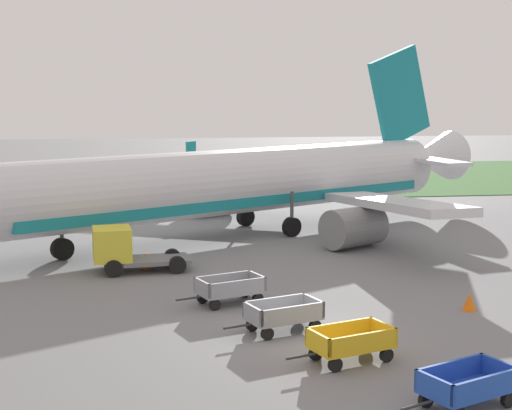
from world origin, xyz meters
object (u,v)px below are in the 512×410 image
Objects in this scene: airplane at (248,182)px; traffic_cone_near_plane at (153,259)px; baggage_cart_nearest at (467,386)px; service_truck_beside_carts at (123,249)px; traffic_cone_by_carts at (469,302)px; baggage_cart_fourth_in_row at (230,289)px; baggage_cart_third_in_row at (283,315)px; traffic_cone_mid_apron at (146,261)px; baggage_cart_second_in_row at (351,342)px.

airplane is 62.26× the size of traffic_cone_near_plane.
service_truck_beside_carts is (-9.40, 16.91, 0.50)m from baggage_cart_nearest.
baggage_cart_fourth_in_row is at bearing 166.02° from traffic_cone_by_carts.
baggage_cart_nearest is 7.99m from baggage_cart_third_in_row.
traffic_cone_by_carts is (6.24, -17.01, -2.71)m from airplane.
traffic_cone_mid_apron is at bearing 116.03° from baggage_cart_fourth_in_row.
traffic_cone_by_carts is (11.83, -9.71, 0.07)m from traffic_cone_near_plane.
baggage_cart_nearest is 4.91× the size of traffic_cone_mid_apron.
service_truck_beside_carts reaches higher than traffic_cone_near_plane.
baggage_cart_third_in_row is at bearing -65.81° from traffic_cone_mid_apron.
airplane is at bearing 86.15° from baggage_cart_third_in_row.
traffic_cone_mid_apron is at bearing 143.91° from traffic_cone_by_carts.
traffic_cone_mid_apron is (1.03, 0.66, -0.74)m from service_truck_beside_carts.
baggage_cart_fourth_in_row is at bearing -68.88° from traffic_cone_near_plane.
baggage_cart_nearest and baggage_cart_fourth_in_row have the same top height.
baggage_cart_nearest is at bearing -60.93° from service_truck_beside_carts.
baggage_cart_second_in_row is 15.66m from traffic_cone_near_plane.
airplane is at bearing 95.38° from baggage_cart_nearest.
traffic_cone_by_carts is (8.94, -2.23, -0.26)m from baggage_cart_fourth_in_row.
service_truck_beside_carts is at bearing -128.49° from airplane.
baggage_cart_nearest reaches higher than traffic_cone_near_plane.
baggage_cart_third_in_row is 12.09m from traffic_cone_near_plane.
service_truck_beside_carts reaches higher than baggage_cart_nearest.
airplane reaches higher than baggage_cart_nearest.
baggage_cart_fourth_in_row is 9.22m from traffic_cone_by_carts.
service_truck_beside_carts is at bearing 120.28° from baggage_cart_third_in_row.
baggage_cart_third_in_row is at bearing -93.85° from airplane.
baggage_cart_second_in_row is at bearing -65.47° from traffic_cone_mid_apron.
baggage_cart_fourth_in_row is at bearing -100.34° from airplane.
baggage_cart_third_in_row is at bearing -68.98° from traffic_cone_near_plane.
traffic_cone_mid_apron is 15.09m from traffic_cone_by_carts.
service_truck_beside_carts is at bearing 119.16° from baggage_cart_second_in_row.
baggage_cart_second_in_row is 4.97× the size of traffic_cone_mid_apron.
service_truck_beside_carts reaches higher than traffic_cone_mid_apron.
airplane reaches higher than traffic_cone_mid_apron.
baggage_cart_fourth_in_row reaches higher than traffic_cone_near_plane.
traffic_cone_near_plane is 0.90m from traffic_cone_mid_apron.
traffic_cone_by_carts is at bearing 38.91° from baggage_cart_second_in_row.
airplane is 11.38m from service_truck_beside_carts.
baggage_cart_third_in_row is 6.52× the size of traffic_cone_near_plane.
service_truck_beside_carts is (-7.27, 13.03, 0.50)m from baggage_cart_second_in_row.
airplane is 9.67× the size of baggage_cart_nearest.
traffic_cone_near_plane is 0.80× the size of traffic_cone_by_carts.
baggage_cart_second_in_row is 7.65m from traffic_cone_by_carts.
baggage_cart_second_in_row is 1.00× the size of baggage_cart_fourth_in_row.
baggage_cart_nearest is 4.42m from baggage_cart_second_in_row.
traffic_cone_near_plane is (-2.89, 7.48, -0.33)m from baggage_cart_fourth_in_row.
baggage_cart_nearest is at bearing -84.62° from airplane.
baggage_cart_nearest is at bearing -62.65° from baggage_cart_third_in_row.
service_truck_beside_carts reaches higher than baggage_cart_second_in_row.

